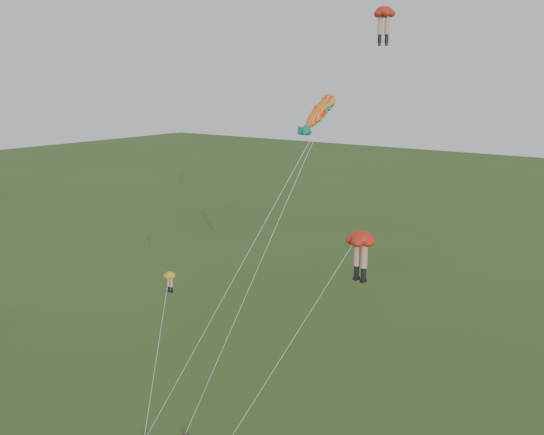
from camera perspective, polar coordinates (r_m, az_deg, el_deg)
The scene contains 4 objects.
legs_kite_red_high at distance 37.66m, azimuth 9.98°, elevation 17.44°, with size 8.73×13.98×24.68m.
legs_kite_red_mid at distance 30.30m, azimuth 8.19°, elevation -2.57°, with size 6.66×6.77×13.24m.
legs_kite_yellow at distance 37.69m, azimuth -9.79°, elevation -6.67°, with size 2.89×5.45×8.99m.
fish_kite at distance 36.07m, azimuth 4.46°, elevation 9.73°, with size 4.73×9.67×19.91m.
Camera 1 is at (22.20, -23.17, 20.50)m, focal length 40.00 mm.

